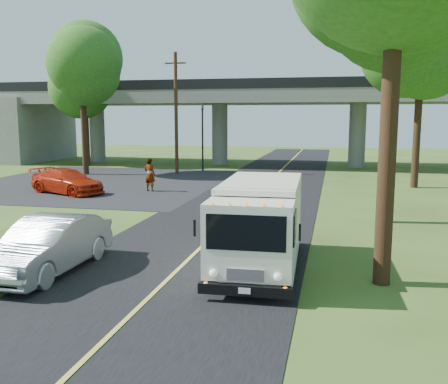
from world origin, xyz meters
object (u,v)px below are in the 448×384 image
(tree_right_far, at_px, (426,47))
(step_van, at_px, (260,222))
(silver_sedan, at_px, (48,245))
(utility_pole, at_px, (176,113))
(pedestrian, at_px, (150,175))
(tree_left_lot, at_px, (83,66))
(tree_left_far, at_px, (86,79))
(traffic_signal, at_px, (203,131))
(red_sedan, at_px, (67,181))

(tree_right_far, relative_size, step_van, 1.85)
(step_van, bearing_deg, silver_sedan, -165.75)
(utility_pole, relative_size, silver_sedan, 1.94)
(tree_right_far, bearing_deg, pedestrian, -162.47)
(pedestrian, bearing_deg, silver_sedan, 114.11)
(utility_pole, xyz_separation_m, tree_right_far, (16.71, -4.16, 3.71))
(tree_left_lot, xyz_separation_m, tree_left_far, (-3.00, 6.00, -0.45))
(utility_pole, relative_size, tree_left_lot, 0.86)
(tree_right_far, height_order, silver_sedan, tree_right_far)
(silver_sedan, bearing_deg, tree_right_far, 58.11)
(utility_pole, relative_size, tree_right_far, 0.82)
(tree_left_far, bearing_deg, tree_left_lot, -63.43)
(utility_pole, xyz_separation_m, tree_left_far, (-9.29, 3.84, 2.86))
(traffic_signal, height_order, pedestrian, traffic_signal)
(tree_left_far, xyz_separation_m, red_sedan, (6.30, -14.61, -6.76))
(tree_left_far, distance_m, step_van, 32.92)
(step_van, xyz_separation_m, silver_sedan, (-5.65, -1.65, -0.58))
(tree_right_far, bearing_deg, utility_pole, 166.00)
(tree_left_lot, bearing_deg, silver_sedan, -64.66)
(utility_pole, bearing_deg, pedestrian, -81.87)
(traffic_signal, distance_m, tree_left_far, 11.75)
(traffic_signal, bearing_deg, red_sedan, -109.40)
(traffic_signal, xyz_separation_m, silver_sedan, (2.54, -26.00, -2.44))
(traffic_signal, relative_size, utility_pole, 0.58)
(pedestrian, bearing_deg, traffic_signal, -77.40)
(utility_pole, relative_size, step_van, 1.51)
(utility_pole, relative_size, tree_left_far, 0.91)
(traffic_signal, relative_size, tree_left_far, 0.53)
(pedestrian, bearing_deg, red_sedan, 35.77)
(traffic_signal, relative_size, step_van, 0.87)
(tree_right_far, relative_size, tree_left_lot, 1.05)
(step_van, bearing_deg, traffic_signal, 106.63)
(traffic_signal, distance_m, tree_left_lot, 10.01)
(step_van, xyz_separation_m, pedestrian, (-8.41, 13.32, -0.38))
(utility_pole, bearing_deg, traffic_signal, 53.13)
(utility_pole, xyz_separation_m, tree_left_lot, (-6.29, -2.16, 3.31))
(red_sedan, bearing_deg, tree_right_far, -50.29)
(traffic_signal, distance_m, tree_right_far, 17.18)
(tree_right_far, height_order, red_sedan, tree_right_far)
(tree_left_far, relative_size, step_van, 1.66)
(tree_left_far, height_order, step_van, tree_left_far)
(step_van, bearing_deg, pedestrian, 120.28)
(tree_right_far, bearing_deg, traffic_signal, 157.93)
(tree_left_far, height_order, silver_sedan, tree_left_far)
(silver_sedan, bearing_deg, pedestrian, 101.08)
(traffic_signal, bearing_deg, pedestrian, -91.09)
(traffic_signal, xyz_separation_m, pedestrian, (-0.21, -11.03, -2.24))
(utility_pole, distance_m, tree_left_lot, 7.43)
(tree_left_lot, relative_size, tree_left_far, 1.06)
(tree_right_far, distance_m, red_sedan, 22.13)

